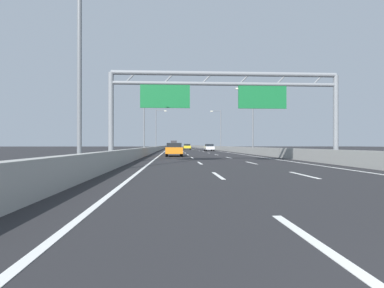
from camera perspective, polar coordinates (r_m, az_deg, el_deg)
ground_plane at (r=100.70m, az=-1.28°, el=-0.85°), size 260.00×260.00×0.00m
lane_dash_left_0 at (r=4.70m, az=20.68°, el=-15.81°), size 0.16×3.00×0.01m
lane_dash_left_1 at (r=13.32m, az=4.63°, el=-5.59°), size 0.16×3.00×0.01m
lane_dash_left_2 at (r=22.24m, az=1.40°, el=-3.39°), size 0.16×3.00×0.01m
lane_dash_left_3 at (r=31.21m, az=0.03°, el=-2.45°), size 0.16×3.00×0.01m
lane_dash_left_4 at (r=40.19m, az=-0.73°, el=-1.93°), size 0.16×3.00×0.01m
lane_dash_left_5 at (r=49.18m, az=-1.21°, el=-1.60°), size 0.16×3.00×0.01m
lane_dash_left_6 at (r=58.17m, az=-1.54°, el=-1.37°), size 0.16×3.00×0.01m
lane_dash_left_7 at (r=67.17m, az=-1.79°, el=-1.20°), size 0.16×3.00×0.01m
lane_dash_left_8 at (r=76.16m, az=-1.97°, el=-1.08°), size 0.16×3.00×0.01m
lane_dash_left_9 at (r=85.16m, az=-2.12°, el=-0.97°), size 0.16×3.00×0.01m
lane_dash_left_10 at (r=94.16m, az=-2.24°, el=-0.89°), size 0.16×3.00×0.01m
lane_dash_left_11 at (r=103.15m, az=-2.33°, el=-0.83°), size 0.16×3.00×0.01m
lane_dash_left_12 at (r=112.15m, az=-2.42°, el=-0.77°), size 0.16×3.00×0.01m
lane_dash_left_13 at (r=121.15m, az=-2.49°, el=-0.72°), size 0.16×3.00×0.01m
lane_dash_left_14 at (r=130.15m, az=-2.55°, el=-0.68°), size 0.16×3.00×0.01m
lane_dash_left_15 at (r=139.15m, az=-2.60°, el=-0.64°), size 0.16×3.00×0.01m
lane_dash_left_16 at (r=148.15m, az=-2.64°, el=-0.61°), size 0.16×3.00×0.01m
lane_dash_left_17 at (r=157.15m, az=-2.68°, el=-0.58°), size 0.16×3.00×0.01m
lane_dash_right_1 at (r=14.27m, az=19.16°, el=-5.22°), size 0.16×3.00×0.01m
lane_dash_right_2 at (r=22.82m, az=10.46°, el=-3.31°), size 0.16×3.00×0.01m
lane_dash_right_3 at (r=31.63m, az=6.56°, el=-2.42°), size 0.16×3.00×0.01m
lane_dash_right_4 at (r=40.52m, az=4.37°, el=-1.92°), size 0.16×3.00×0.01m
lane_dash_right_5 at (r=49.45m, az=2.96°, el=-1.59°), size 0.16×3.00×0.01m
lane_dash_right_6 at (r=58.40m, az=1.99°, el=-1.37°), size 0.16×3.00×0.01m
lane_dash_right_7 at (r=67.36m, az=1.28°, el=-1.20°), size 0.16×3.00×0.01m
lane_dash_right_8 at (r=76.33m, az=0.73°, el=-1.07°), size 0.16×3.00×0.01m
lane_dash_right_9 at (r=85.31m, az=0.30°, el=-0.97°), size 0.16×3.00×0.01m
lane_dash_right_10 at (r=94.30m, az=-0.05°, el=-0.89°), size 0.16×3.00×0.01m
lane_dash_right_11 at (r=103.28m, az=-0.34°, el=-0.82°), size 0.16×3.00×0.01m
lane_dash_right_12 at (r=112.27m, az=-0.58°, el=-0.77°), size 0.16×3.00×0.01m
lane_dash_right_13 at (r=121.26m, az=-0.78°, el=-0.72°), size 0.16×3.00×0.01m
lane_dash_right_14 at (r=130.25m, az=-0.96°, el=-0.68°), size 0.16×3.00×0.01m
lane_dash_right_15 at (r=139.24m, az=-1.12°, el=-0.64°), size 0.16×3.00×0.01m
lane_dash_right_16 at (r=148.24m, az=-1.25°, el=-0.61°), size 0.16×3.00×0.01m
lane_dash_right_17 at (r=157.23m, az=-1.37°, el=-0.58°), size 0.16×3.00×0.01m
edge_line_left at (r=88.65m, az=-4.40°, el=-0.94°), size 0.16×176.00×0.01m
edge_line_right at (r=89.08m, az=2.37°, el=-0.94°), size 0.16×176.00×0.01m
barrier_left at (r=110.68m, az=-5.04°, el=-0.53°), size 0.45×220.00×0.95m
barrier_right at (r=111.13m, az=2.09°, el=-0.53°), size 0.45×220.00×0.95m
sign_gantry at (r=22.65m, az=5.52°, el=8.85°), size 16.09×0.36×6.36m
streetlamp_left_near at (r=15.24m, az=-18.46°, el=15.57°), size 2.58×0.28×9.50m
streetlamp_left_mid at (r=45.50m, az=-8.20°, el=5.08°), size 2.58×0.28×9.50m
streetlamp_right_mid at (r=46.68m, az=10.46°, el=4.95°), size 2.58×0.28×9.50m
streetlamp_left_far at (r=76.35m, az=-6.23°, el=2.98°), size 2.58×0.28×9.50m
streetlamp_right_far at (r=77.06m, az=4.94°, el=2.95°), size 2.58×0.28×9.50m
orange_car at (r=35.39m, az=-3.20°, el=-0.95°), size 1.81×4.57×1.47m
yellow_car at (r=86.26m, az=-0.89°, el=-0.46°), size 1.88×4.25×1.47m
white_car at (r=65.08m, az=3.04°, el=-0.60°), size 1.74×4.60×1.41m
black_car at (r=105.46m, az=-3.23°, el=-0.41°), size 1.89×4.60×1.44m
silver_car at (r=68.23m, az=-3.35°, el=-0.56°), size 1.89×4.61×1.45m
box_truck at (r=131.09m, az=-3.26°, el=0.02°), size 2.40×8.25×2.91m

